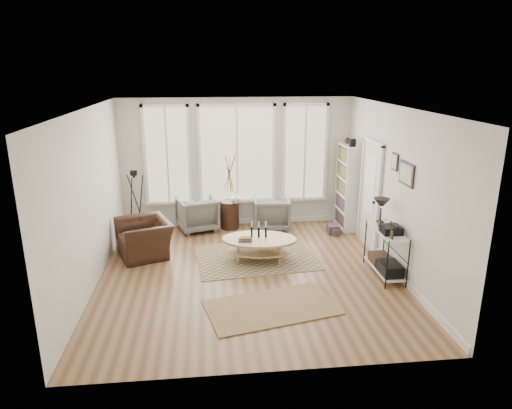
{
  "coord_description": "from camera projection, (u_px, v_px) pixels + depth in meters",
  "views": [
    {
      "loc": [
        -0.66,
        -7.39,
        3.54
      ],
      "look_at": [
        0.2,
        0.6,
        1.1
      ],
      "focal_mm": 32.0,
      "sensor_mm": 36.0,
      "label": 1
    }
  ],
  "objects": [
    {
      "name": "rug_main",
      "position": [
        255.0,
        257.0,
        8.81
      ],
      "size": [
        2.41,
        1.92,
        0.01
      ],
      "primitive_type": "cube",
      "rotation": [
        0.0,
        0.0,
        0.11
      ],
      "color": "brown",
      "rests_on": "ground"
    },
    {
      "name": "bookcase",
      "position": [
        347.0,
        187.0,
        10.22
      ],
      "size": [
        0.31,
        0.85,
        2.06
      ],
      "color": "white",
      "rests_on": "ground"
    },
    {
      "name": "wall_art",
      "position": [
        403.0,
        171.0,
        7.59
      ],
      "size": [
        0.04,
        0.88,
        0.44
      ],
      "color": "black",
      "rests_on": "ground"
    },
    {
      "name": "door",
      "position": [
        370.0,
        192.0,
        9.16
      ],
      "size": [
        0.09,
        1.06,
        2.22
      ],
      "color": "silver",
      "rests_on": "ground"
    },
    {
      "name": "armchair_right",
      "position": [
        272.0,
        213.0,
        10.28
      ],
      "size": [
        0.85,
        0.88,
        0.74
      ],
      "primitive_type": "imported",
      "rotation": [
        0.0,
        0.0,
        3.06
      ],
      "color": "slate",
      "rests_on": "ground"
    },
    {
      "name": "accent_chair",
      "position": [
        144.0,
        238.0,
        8.85
      ],
      "size": [
        1.33,
        1.26,
        0.69
      ],
      "primitive_type": "imported",
      "rotation": [
        0.0,
        0.0,
        -1.2
      ],
      "color": "#321B11",
      "rests_on": "ground"
    },
    {
      "name": "side_table",
      "position": [
        230.0,
        192.0,
        10.19
      ],
      "size": [
        0.42,
        0.42,
        1.76
      ],
      "color": "#321B11",
      "rests_on": "ground"
    },
    {
      "name": "bay_window",
      "position": [
        237.0,
        156.0,
        10.24
      ],
      "size": [
        4.14,
        0.12,
        2.24
      ],
      "color": "tan",
      "rests_on": "ground"
    },
    {
      "name": "rug_runner",
      "position": [
        272.0,
        307.0,
        6.96
      ],
      "size": [
        2.14,
        1.49,
        0.01
      ],
      "primitive_type": "cube",
      "rotation": [
        0.0,
        0.0,
        0.23
      ],
      "color": "brown",
      "rests_on": "ground"
    },
    {
      "name": "tripod_camera",
      "position": [
        136.0,
        205.0,
        9.89
      ],
      "size": [
        0.5,
        0.5,
        1.42
      ],
      "color": "black",
      "rests_on": "ground"
    },
    {
      "name": "armchair_left",
      "position": [
        197.0,
        214.0,
        10.2
      ],
      "size": [
        1.01,
        1.02,
        0.76
      ],
      "primitive_type": "imported",
      "rotation": [
        0.0,
        0.0,
        3.42
      ],
      "color": "slate",
      "rests_on": "ground"
    },
    {
      "name": "coffee_table",
      "position": [
        259.0,
        243.0,
        8.6
      ],
      "size": [
        1.51,
        1.08,
        0.64
      ],
      "color": "tan",
      "rests_on": "ground"
    },
    {
      "name": "book_stack_far",
      "position": [
        334.0,
        232.0,
        9.97
      ],
      "size": [
        0.25,
        0.28,
        0.15
      ],
      "primitive_type": "cube",
      "rotation": [
        0.0,
        0.0,
        0.36
      ],
      "color": "brown",
      "rests_on": "ground"
    },
    {
      "name": "book_stack_near",
      "position": [
        333.0,
        229.0,
        10.07
      ],
      "size": [
        0.25,
        0.31,
        0.2
      ],
      "primitive_type": "cube",
      "rotation": [
        0.0,
        0.0,
        -0.03
      ],
      "color": "brown",
      "rests_on": "ground"
    },
    {
      "name": "room",
      "position": [
        249.0,
        196.0,
        7.74
      ],
      "size": [
        5.5,
        5.54,
        2.9
      ],
      "color": "#916948",
      "rests_on": "ground"
    },
    {
      "name": "low_shelf",
      "position": [
        386.0,
        248.0,
        7.94
      ],
      "size": [
        0.38,
        1.08,
        1.3
      ],
      "color": "white",
      "rests_on": "ground"
    },
    {
      "name": "vase",
      "position": [
        236.0,
        197.0,
        10.1
      ],
      "size": [
        0.26,
        0.26,
        0.25
      ],
      "primitive_type": "imported",
      "rotation": [
        0.0,
        0.0,
        -0.06
      ],
      "color": "silver",
      "rests_on": "side_table"
    }
  ]
}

